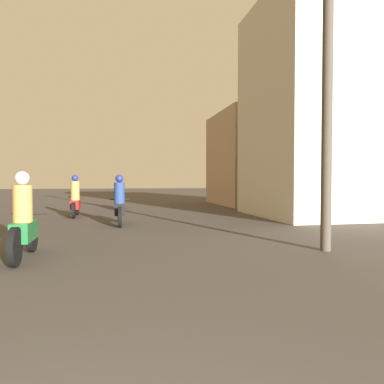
{
  "coord_description": "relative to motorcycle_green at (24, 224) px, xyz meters",
  "views": [
    {
      "loc": [
        0.43,
        -0.96,
        1.38
      ],
      "look_at": [
        4.12,
        16.66,
        0.79
      ],
      "focal_mm": 35.0,
      "sensor_mm": 36.0,
      "label": 1
    }
  ],
  "objects": [
    {
      "name": "motorcycle_green",
      "position": [
        0.0,
        0.0,
        0.0
      ],
      "size": [
        0.6,
        1.91,
        1.53
      ],
      "rotation": [
        0.0,
        0.0,
        0.16
      ],
      "color": "black",
      "rests_on": "ground_plane"
    },
    {
      "name": "motorcycle_black",
      "position": [
        1.7,
        4.77,
        0.0
      ],
      "size": [
        0.6,
        2.06,
        1.54
      ],
      "rotation": [
        0.0,
        0.0,
        0.05
      ],
      "color": "black",
      "rests_on": "ground_plane"
    },
    {
      "name": "motorcycle_red",
      "position": [
        0.13,
        7.58,
        0.01
      ],
      "size": [
        0.6,
        1.95,
        1.57
      ],
      "rotation": [
        0.0,
        0.0,
        0.09
      ],
      "color": "black",
      "rests_on": "ground_plane"
    },
    {
      "name": "motorcycle_white",
      "position": [
        1.81,
        10.79,
        -0.01
      ],
      "size": [
        0.6,
        2.03,
        1.49
      ],
      "rotation": [
        0.0,
        0.0,
        0.01
      ],
      "color": "black",
      "rests_on": "ground_plane"
    },
    {
      "name": "building_right_near",
      "position": [
        9.48,
        6.07,
        3.43
      ],
      "size": [
        5.27,
        5.25,
        8.08
      ],
      "color": "beige",
      "rests_on": "ground_plane"
    },
    {
      "name": "building_right_far",
      "position": [
        9.24,
        13.01,
        1.94
      ],
      "size": [
        4.06,
        5.71,
        5.09
      ],
      "color": "tan",
      "rests_on": "ground_plane"
    },
    {
      "name": "utility_pole_near",
      "position": [
        5.56,
        -0.38,
        3.36
      ],
      "size": [
        1.6,
        0.2,
        7.61
      ],
      "color": "#4C4238",
      "rests_on": "ground_plane"
    }
  ]
}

